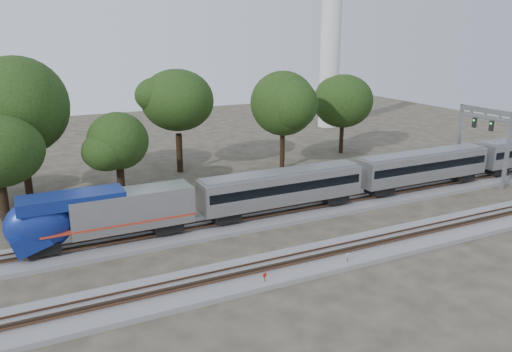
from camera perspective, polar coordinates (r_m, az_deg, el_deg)
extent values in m
plane|color=#383328|center=(41.06, -4.30, -9.34)|extent=(160.00, 160.00, 0.00)
cube|color=slate|center=(46.14, -7.11, -6.18)|extent=(160.00, 5.00, 0.40)
cube|color=brown|center=(45.34, -6.83, -5.96)|extent=(160.00, 0.08, 0.15)
cube|color=brown|center=(46.60, -7.42, -5.35)|extent=(160.00, 0.08, 0.15)
cube|color=slate|center=(37.67, -1.98, -11.44)|extent=(160.00, 5.00, 0.40)
cube|color=brown|center=(36.88, -1.52, -11.28)|extent=(160.00, 0.08, 0.15)
cube|color=brown|center=(38.05, -2.44, -10.38)|extent=(160.00, 0.08, 0.15)
cube|color=#B2B4B9|center=(43.77, -14.00, -3.62)|extent=(10.24, 2.90, 3.19)
ellipsoid|color=navy|center=(43.10, -23.57, -5.19)|extent=(5.22, 3.01, 4.44)
cube|color=navy|center=(42.66, -20.35, -2.56)|extent=(8.21, 2.84, 0.97)
cube|color=black|center=(42.79, -23.07, -3.90)|extent=(0.43, 2.22, 1.26)
cube|color=#AE2F1A|center=(43.85, -15.41, -4.83)|extent=(12.56, 2.94, 0.17)
cube|color=black|center=(43.75, -23.11, -7.35)|extent=(2.51, 2.13, 0.87)
cube|color=black|center=(45.11, -10.16, -5.53)|extent=(2.51, 2.13, 0.87)
cube|color=#B2B4B9|center=(48.68, 3.01, -1.30)|extent=(16.81, 2.90, 2.90)
cube|color=black|center=(48.59, 3.02, -0.97)|extent=(16.23, 2.95, 0.87)
cube|color=gray|center=(48.25, 3.04, 0.40)|extent=(16.43, 2.32, 0.34)
cube|color=black|center=(46.79, -3.58, -4.49)|extent=(2.51, 2.13, 0.87)
cube|color=black|center=(52.36, 8.82, -2.37)|extent=(2.51, 2.13, 0.87)
cube|color=#B2B4B9|center=(59.39, 18.55, 1.09)|extent=(16.81, 2.90, 2.90)
cube|color=black|center=(59.32, 18.58, 1.36)|extent=(16.23, 2.95, 0.87)
cube|color=gray|center=(59.04, 18.68, 2.50)|extent=(16.43, 2.32, 0.34)
cube|color=black|center=(55.90, 13.90, -1.46)|extent=(2.51, 2.13, 0.87)
cube|color=black|center=(64.19, 22.30, 0.07)|extent=(2.51, 2.13, 0.87)
cube|color=black|center=(68.72, 25.67, 0.68)|extent=(2.51, 2.13, 0.87)
cylinder|color=#512D19|center=(36.55, 1.00, -11.86)|extent=(0.06, 0.06, 0.96)
cylinder|color=#A51A0B|center=(36.35, 1.00, -11.27)|extent=(0.34, 0.11, 0.34)
cylinder|color=#512D19|center=(40.12, 10.40, -9.44)|extent=(0.07, 0.07, 0.98)
cylinder|color=silver|center=(39.94, 10.43, -8.88)|extent=(0.35, 0.10, 0.35)
cube|color=#512D19|center=(40.10, 8.79, -9.92)|extent=(0.51, 0.32, 0.30)
cylinder|color=silver|center=(96.57, 8.46, 13.27)|extent=(3.72, 3.72, 26.02)
cone|color=silver|center=(97.74, 8.19, 6.74)|extent=(5.95, 5.95, 3.72)
cube|color=gray|center=(63.60, 26.79, 2.50)|extent=(0.35, 0.35, 9.02)
cube|color=gray|center=(67.92, 22.15, 3.83)|extent=(0.35, 0.35, 9.02)
cube|color=gray|center=(64.99, 24.82, 6.81)|extent=(0.40, 7.42, 0.60)
cube|color=gray|center=(65.12, 24.73, 6.02)|extent=(0.25, 7.42, 0.25)
cube|color=black|center=(64.26, 25.30, 5.20)|extent=(0.25, 0.50, 1.20)
cube|color=black|center=(65.75, 23.69, 5.61)|extent=(0.25, 0.50, 1.20)
cylinder|color=black|center=(53.88, -26.86, -2.69)|extent=(0.70, 0.70, 3.70)
cylinder|color=black|center=(60.47, -24.72, 0.37)|extent=(0.70, 0.70, 5.43)
ellipsoid|color=black|center=(59.08, -25.56, 7.26)|extent=(10.24, 10.24, 8.70)
cylinder|color=black|center=(56.14, -15.15, -0.85)|extent=(0.70, 0.70, 3.50)
ellipsoid|color=black|center=(54.98, -15.51, 3.89)|extent=(6.61, 6.61, 5.62)
cylinder|color=black|center=(65.49, -8.74, 2.64)|extent=(0.70, 0.70, 5.03)
ellipsoid|color=black|center=(64.25, -9.00, 8.57)|extent=(9.49, 9.49, 8.07)
cylinder|color=black|center=(66.45, 3.02, 2.85)|extent=(0.70, 0.70, 4.69)
ellipsoid|color=black|center=(65.28, 3.10, 8.29)|extent=(8.84, 8.84, 7.52)
cylinder|color=black|center=(76.10, 9.73, 4.17)|extent=(0.70, 0.70, 4.21)
ellipsoid|color=black|center=(75.14, 9.93, 8.43)|extent=(7.94, 7.94, 6.75)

